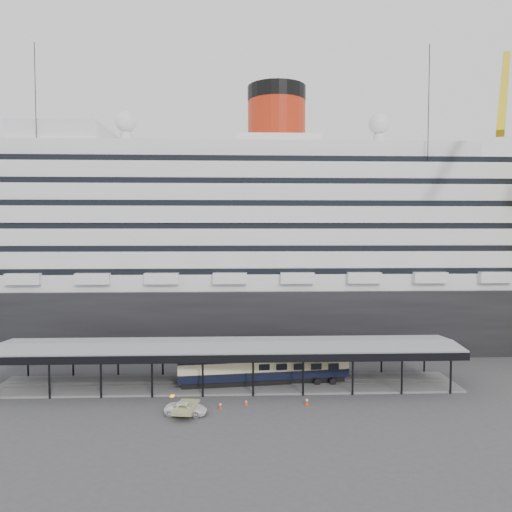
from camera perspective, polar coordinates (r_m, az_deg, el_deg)
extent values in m
plane|color=#38383B|center=(58.78, -3.23, -16.00)|extent=(200.00, 200.00, 0.00)
cube|color=black|center=(88.71, -2.86, -6.17)|extent=(130.00, 30.00, 10.00)
cylinder|color=#AD240D|center=(89.72, 2.37, 14.75)|extent=(10.00, 10.00, 9.00)
cylinder|color=black|center=(90.94, 2.38, 17.99)|extent=(10.10, 10.10, 2.50)
sphere|color=silver|center=(91.52, -14.65, 14.61)|extent=(3.60, 3.60, 3.60)
sphere|color=silver|center=(92.92, 13.87, 14.44)|extent=(3.60, 3.60, 3.60)
cube|color=slate|center=(63.49, -3.15, -14.43)|extent=(56.00, 8.00, 0.24)
cube|color=slate|center=(62.76, -3.16, -14.48)|extent=(54.00, 0.08, 0.10)
cube|color=slate|center=(64.13, -3.14, -14.10)|extent=(54.00, 0.08, 0.10)
cube|color=black|center=(57.97, -3.24, -11.67)|extent=(56.00, 0.18, 0.90)
cube|color=black|center=(66.71, -3.09, -9.71)|extent=(56.00, 0.18, 0.90)
cube|color=slate|center=(62.16, -3.16, -9.97)|extent=(56.00, 9.00, 0.24)
cylinder|color=black|center=(83.16, -23.67, 5.83)|extent=(0.12, 0.12, 47.21)
cube|color=gold|center=(82.76, 26.48, 16.73)|extent=(11.42, 18.78, 16.80)
cylinder|color=black|center=(81.36, 18.95, 5.99)|extent=(0.12, 0.12, 47.21)
imported|color=white|center=(54.47, -8.00, -16.91)|extent=(4.61, 2.60, 1.21)
cube|color=black|center=(63.43, 0.88, -14.01)|extent=(20.20, 4.62, 0.67)
cube|color=black|center=(63.18, 0.88, -13.26)|extent=(21.19, 5.11, 1.05)
cube|color=beige|center=(62.87, 0.88, -12.26)|extent=(21.20, 5.15, 1.24)
cube|color=black|center=(62.66, 0.88, -11.54)|extent=(21.19, 5.11, 0.38)
cube|color=red|center=(55.93, -4.10, -16.99)|extent=(0.43, 0.43, 0.03)
cone|color=red|center=(55.80, -4.10, -16.62)|extent=(0.36, 0.36, 0.75)
cylinder|color=white|center=(55.78, -4.10, -16.55)|extent=(0.24, 0.24, 0.15)
cube|color=#EC3B0D|center=(56.82, -1.13, -16.66)|extent=(0.43, 0.43, 0.03)
cone|color=#EC3B0D|center=(56.71, -1.13, -16.35)|extent=(0.37, 0.37, 0.64)
cylinder|color=white|center=(56.69, -1.13, -16.29)|extent=(0.20, 0.20, 0.12)
cube|color=red|center=(57.20, 5.84, -16.53)|extent=(0.54, 0.54, 0.03)
cone|color=red|center=(57.06, 5.84, -16.14)|extent=(0.45, 0.45, 0.83)
cylinder|color=white|center=(57.03, 5.84, -16.06)|extent=(0.26, 0.26, 0.16)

